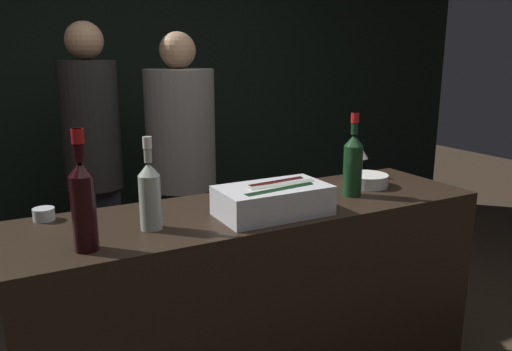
{
  "coord_description": "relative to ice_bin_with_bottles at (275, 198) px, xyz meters",
  "views": [
    {
      "loc": [
        -0.91,
        -1.4,
        1.56
      ],
      "look_at": [
        0.0,
        0.3,
        1.09
      ],
      "focal_mm": 35.0,
      "sensor_mm": 36.0,
      "label": 1
    }
  ],
  "objects": [
    {
      "name": "ice_bin_with_bottles",
      "position": [
        0.0,
        0.0,
        0.0
      ],
      "size": [
        0.42,
        0.23,
        0.12
      ],
      "color": "silver",
      "rests_on": "bar_counter"
    },
    {
      "name": "bar_counter",
      "position": [
        -0.0,
        0.12,
        -0.55
      ],
      "size": [
        1.88,
        0.55,
        0.97
      ],
      "color": "black",
      "rests_on": "ground_plane"
    },
    {
      "name": "candle_votive",
      "position": [
        -0.78,
        0.34,
        -0.04
      ],
      "size": [
        0.08,
        0.08,
        0.05
      ],
      "color": "silver",
      "rests_on": "bar_counter"
    },
    {
      "name": "wine_glass",
      "position": [
        0.67,
        0.32,
        0.06
      ],
      "size": [
        0.08,
        0.08,
        0.16
      ],
      "color": "silver",
      "rests_on": "bar_counter"
    },
    {
      "name": "red_wine_bottle_tall",
      "position": [
        -0.69,
        -0.03,
        0.1
      ],
      "size": [
        0.07,
        0.07,
        0.38
      ],
      "color": "black",
      "rests_on": "bar_counter"
    },
    {
      "name": "person_in_hoodie",
      "position": [
        0.08,
        1.26,
        -0.1
      ],
      "size": [
        0.41,
        0.41,
        1.69
      ],
      "rotation": [
        0.0,
        0.0,
        2.15
      ],
      "color": "black",
      "rests_on": "ground_plane"
    },
    {
      "name": "person_blond_tee",
      "position": [
        -0.41,
        1.39,
        -0.05
      ],
      "size": [
        0.32,
        0.32,
        1.74
      ],
      "rotation": [
        0.0,
        0.0,
        -2.34
      ],
      "color": "black",
      "rests_on": "ground_plane"
    },
    {
      "name": "white_wine_bottle",
      "position": [
        -0.46,
        0.06,
        0.07
      ],
      "size": [
        0.08,
        0.08,
        0.32
      ],
      "color": "#9EA899",
      "rests_on": "bar_counter"
    },
    {
      "name": "bowl_white",
      "position": [
        0.58,
        0.16,
        -0.03
      ],
      "size": [
        0.19,
        0.19,
        0.06
      ],
      "color": "silver",
      "rests_on": "bar_counter"
    },
    {
      "name": "wall_back_chalkboard",
      "position": [
        -0.0,
        2.15,
        0.37
      ],
      "size": [
        6.4,
        0.06,
        2.8
      ],
      "color": "black",
      "rests_on": "ground_plane"
    },
    {
      "name": "red_wine_bottle_burgundy",
      "position": [
        0.42,
        0.07,
        0.08
      ],
      "size": [
        0.08,
        0.08,
        0.35
      ],
      "color": "#143319",
      "rests_on": "bar_counter"
    }
  ]
}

